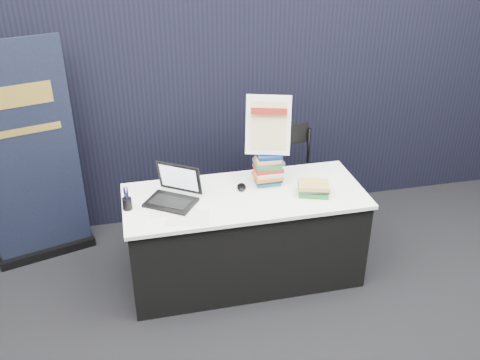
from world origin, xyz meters
name	(u,v)px	position (x,y,z in m)	size (l,w,h in m)	color
floor	(262,321)	(0.00, 0.00, 0.00)	(8.00, 8.00, 0.00)	black
drape_partition	(217,91)	(0.00, 1.60, 1.20)	(6.00, 0.08, 2.40)	black
display_table	(245,236)	(0.00, 0.55, 0.38)	(1.80, 0.75, 0.75)	black
laptop	(170,193)	(-0.55, 0.58, 0.81)	(0.42, 0.44, 0.26)	black
mouse	(241,187)	(-0.01, 0.64, 0.77)	(0.07, 0.11, 0.03)	black
brochure_left	(170,206)	(-0.57, 0.51, 0.75)	(0.34, 0.24, 0.00)	silver
brochure_mid	(152,216)	(-0.70, 0.40, 0.75)	(0.26, 0.18, 0.00)	white
brochure_right	(188,217)	(-0.46, 0.32, 0.75)	(0.30, 0.21, 0.00)	silver
pen_cup	(127,204)	(-0.86, 0.53, 0.79)	(0.07, 0.07, 0.09)	black
book_stack_tall	(268,169)	(0.22, 0.69, 0.87)	(0.20, 0.16, 0.25)	#1C686B
book_stack_short	(314,188)	(0.50, 0.46, 0.80)	(0.24, 0.21, 0.09)	#207927
info_sign	(268,126)	(0.22, 0.72, 1.21)	(0.36, 0.22, 0.45)	black
pullup_banner	(32,170)	(-1.57, 1.19, 0.82)	(0.78, 0.31, 1.84)	black
stacking_chair	(289,183)	(0.48, 0.96, 0.57)	(0.53, 0.54, 1.02)	black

